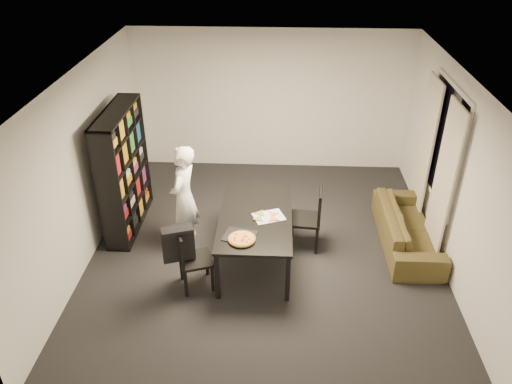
{
  "coord_description": "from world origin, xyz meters",
  "views": [
    {
      "loc": [
        0.15,
        -5.9,
        4.46
      ],
      "look_at": [
        -0.13,
        -0.11,
        1.05
      ],
      "focal_mm": 35.0,
      "sensor_mm": 36.0,
      "label": 1
    }
  ],
  "objects_px": {
    "bookshelf": "(124,171)",
    "chair_right": "(312,215)",
    "person": "(184,198)",
    "baking_tray": "(240,236)",
    "chair_left": "(189,256)",
    "sofa": "(407,228)",
    "pepperoni_pizza": "(242,239)",
    "dining_table": "(256,219)"
  },
  "relations": [
    {
      "from": "chair_left",
      "to": "sofa",
      "type": "height_order",
      "value": "chair_left"
    },
    {
      "from": "person",
      "to": "sofa",
      "type": "height_order",
      "value": "person"
    },
    {
      "from": "chair_right",
      "to": "baking_tray",
      "type": "xyz_separation_m",
      "value": [
        -0.97,
        -0.86,
        0.2
      ]
    },
    {
      "from": "bookshelf",
      "to": "chair_left",
      "type": "bearing_deg",
      "value": -50.34
    },
    {
      "from": "dining_table",
      "to": "chair_right",
      "type": "bearing_deg",
      "value": 24.33
    },
    {
      "from": "person",
      "to": "pepperoni_pizza",
      "type": "bearing_deg",
      "value": 55.71
    },
    {
      "from": "pepperoni_pizza",
      "to": "sofa",
      "type": "xyz_separation_m",
      "value": [
        2.37,
        1.07,
        -0.49
      ]
    },
    {
      "from": "baking_tray",
      "to": "sofa",
      "type": "xyz_separation_m",
      "value": [
        2.4,
        0.98,
        -0.47
      ]
    },
    {
      "from": "chair_left",
      "to": "sofa",
      "type": "distance_m",
      "value": 3.26
    },
    {
      "from": "chair_left",
      "to": "baking_tray",
      "type": "relative_size",
      "value": 2.21
    },
    {
      "from": "chair_right",
      "to": "chair_left",
      "type": "bearing_deg",
      "value": -53.18
    },
    {
      "from": "bookshelf",
      "to": "pepperoni_pizza",
      "type": "bearing_deg",
      "value": -36.71
    },
    {
      "from": "chair_right",
      "to": "pepperoni_pizza",
      "type": "height_order",
      "value": "chair_right"
    },
    {
      "from": "dining_table",
      "to": "sofa",
      "type": "distance_m",
      "value": 2.31
    },
    {
      "from": "dining_table",
      "to": "chair_left",
      "type": "height_order",
      "value": "chair_left"
    },
    {
      "from": "chair_left",
      "to": "baking_tray",
      "type": "height_order",
      "value": "chair_left"
    },
    {
      "from": "chair_left",
      "to": "pepperoni_pizza",
      "type": "bearing_deg",
      "value": -105.85
    },
    {
      "from": "sofa",
      "to": "chair_right",
      "type": "bearing_deg",
      "value": 94.92
    },
    {
      "from": "dining_table",
      "to": "baking_tray",
      "type": "xyz_separation_m",
      "value": [
        -0.18,
        -0.5,
        0.07
      ]
    },
    {
      "from": "person",
      "to": "pepperoni_pizza",
      "type": "relative_size",
      "value": 4.53
    },
    {
      "from": "baking_tray",
      "to": "pepperoni_pizza",
      "type": "distance_m",
      "value": 0.1
    },
    {
      "from": "bookshelf",
      "to": "chair_left",
      "type": "height_order",
      "value": "bookshelf"
    },
    {
      "from": "chair_right",
      "to": "sofa",
      "type": "relative_size",
      "value": 0.51
    },
    {
      "from": "bookshelf",
      "to": "baking_tray",
      "type": "relative_size",
      "value": 4.75
    },
    {
      "from": "bookshelf",
      "to": "baking_tray",
      "type": "xyz_separation_m",
      "value": [
        1.85,
        -1.31,
        -0.2
      ]
    },
    {
      "from": "chair_left",
      "to": "sofa",
      "type": "relative_size",
      "value": 0.47
    },
    {
      "from": "chair_right",
      "to": "baking_tray",
      "type": "relative_size",
      "value": 2.39
    },
    {
      "from": "bookshelf",
      "to": "pepperoni_pizza",
      "type": "relative_size",
      "value": 5.43
    },
    {
      "from": "chair_right",
      "to": "bookshelf",
      "type": "bearing_deg",
      "value": -93.71
    },
    {
      "from": "bookshelf",
      "to": "pepperoni_pizza",
      "type": "distance_m",
      "value": 2.35
    },
    {
      "from": "chair_right",
      "to": "person",
      "type": "xyz_separation_m",
      "value": [
        -1.83,
        -0.02,
        0.25
      ]
    },
    {
      "from": "bookshelf",
      "to": "chair_right",
      "type": "bearing_deg",
      "value": -9.11
    },
    {
      "from": "person",
      "to": "baking_tray",
      "type": "bearing_deg",
      "value": 57.66
    },
    {
      "from": "chair_right",
      "to": "baking_tray",
      "type": "distance_m",
      "value": 1.31
    },
    {
      "from": "pepperoni_pizza",
      "to": "sofa",
      "type": "relative_size",
      "value": 0.19
    },
    {
      "from": "baking_tray",
      "to": "pepperoni_pizza",
      "type": "height_order",
      "value": "pepperoni_pizza"
    },
    {
      "from": "person",
      "to": "sofa",
      "type": "distance_m",
      "value": 3.31
    },
    {
      "from": "dining_table",
      "to": "person",
      "type": "bearing_deg",
      "value": 162.28
    },
    {
      "from": "chair_right",
      "to": "baking_tray",
      "type": "height_order",
      "value": "chair_right"
    },
    {
      "from": "bookshelf",
      "to": "chair_right",
      "type": "height_order",
      "value": "bookshelf"
    },
    {
      "from": "baking_tray",
      "to": "dining_table",
      "type": "bearing_deg",
      "value": 70.5
    },
    {
      "from": "dining_table",
      "to": "sofa",
      "type": "bearing_deg",
      "value": 12.19
    }
  ]
}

